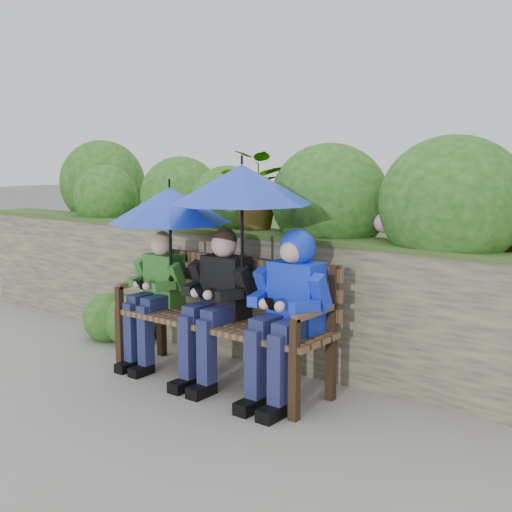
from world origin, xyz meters
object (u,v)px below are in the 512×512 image
Objects in this scene: boy_right at (288,301)px; umbrella_left at (170,205)px; boy_left at (156,290)px; umbrella_right at (242,184)px; park_bench at (225,311)px; boy_middle at (217,298)px.

umbrella_left is (-1.08, 0.01, 0.58)m from boy_right.
umbrella_right is at bearing 1.14° from boy_left.
boy_left reaches higher than park_bench.
boy_left is at bearing -177.32° from umbrella_left.
park_bench is 0.63m from boy_right.
boy_middle is 0.83m from umbrella_right.
umbrella_left is (-0.47, 0.01, 0.63)m from boy_middle.
boy_left is 1.15× the size of umbrella_left.
umbrella_right is (0.85, 0.02, 0.83)m from boy_left.
umbrella_right reaches higher than umbrella_left.
boy_right is at bearing -2.04° from umbrella_right.
boy_right reaches higher than boy_middle.
umbrella_right is (0.21, 0.02, 0.80)m from boy_middle.
boy_middle is 0.61m from boy_right.
boy_right is 1.22m from umbrella_left.
boy_middle is at bearing -173.50° from umbrella_right.
boy_middle is at bearing -179.08° from boy_right.
umbrella_right is (-0.40, 0.01, 0.75)m from boy_right.
park_bench is at bearing 6.45° from boy_left.
umbrella_left reaches higher than park_bench.
boy_left is (-0.64, -0.07, 0.08)m from park_bench.
umbrella_left is at bearing -172.27° from park_bench.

